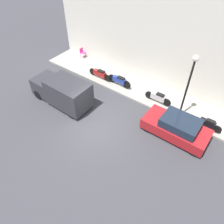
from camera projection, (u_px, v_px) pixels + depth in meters
ground_plane at (94, 127)px, 13.99m from camera, size 60.00×60.00×0.00m
sidewalk at (136, 88)px, 16.89m from camera, size 2.70×17.07×0.14m
building_facade at (152, 32)px, 15.08m from camera, size 0.30×17.07×7.98m
parked_car at (177, 127)px, 13.07m from camera, size 1.78×3.94×1.41m
delivery_van at (62, 91)px, 15.11m from camera, size 1.83×4.50×1.98m
scooter_silver at (158, 97)px, 15.29m from camera, size 0.30×1.98×0.77m
motorcycle_red at (100, 74)px, 17.48m from camera, size 0.30×2.11×0.75m
motorcycle_blue at (119, 80)px, 16.73m from camera, size 0.30×2.05×0.80m
motorcycle_black at (208, 124)px, 13.48m from camera, size 0.30×1.79×0.72m
streetlamp at (190, 77)px, 12.49m from camera, size 0.37×0.37×4.43m
cafe_chair at (82, 52)px, 19.88m from camera, size 0.40×0.40×0.86m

